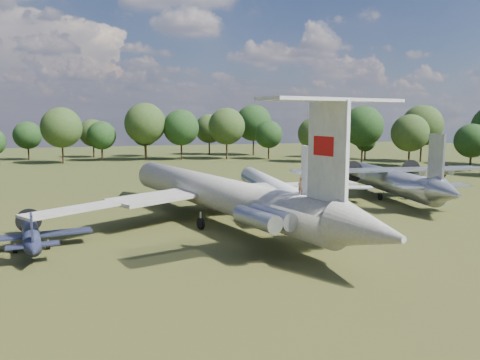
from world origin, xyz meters
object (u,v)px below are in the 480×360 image
object	(u,v)px
an12_transport	(391,184)
tu104_jet	(272,192)
small_prop_west	(31,239)
person_on_il62	(300,186)
il62_airliner	(216,199)

from	to	relation	value
an12_transport	tu104_jet	bearing A→B (deg)	-173.44
tu104_jet	small_prop_west	distance (m)	34.39
tu104_jet	person_on_il62	xyz separation A→B (m)	(-5.70, -23.60, 4.57)
tu104_jet	small_prop_west	size ratio (longest dim) A/B	2.58
an12_transport	person_on_il62	size ratio (longest dim) A/B	20.90
an12_transport	person_on_il62	distance (m)	35.59
small_prop_west	person_on_il62	distance (m)	27.03
an12_transport	person_on_il62	world-z (taller)	person_on_il62
small_prop_west	an12_transport	bearing A→B (deg)	6.97
tu104_jet	person_on_il62	size ratio (longest dim) A/B	24.11
il62_airliner	an12_transport	bearing A→B (deg)	-1.36
tu104_jet	person_on_il62	world-z (taller)	person_on_il62
tu104_jet	an12_transport	xyz separation A→B (m)	(20.27, 0.36, 0.29)
an12_transport	small_prop_west	size ratio (longest dim) A/B	2.24
an12_transport	il62_airliner	bearing A→B (deg)	-158.98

